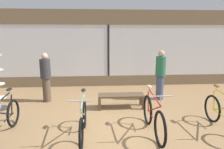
{
  "coord_description": "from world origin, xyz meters",
  "views": [
    {
      "loc": [
        -0.44,
        -4.46,
        2.27
      ],
      "look_at": [
        0.0,
        1.82,
        0.95
      ],
      "focal_mm": 32.0,
      "sensor_mm": 36.0,
      "label": 1
    }
  ],
  "objects_px": {
    "bicycle_far_right": "(224,115)",
    "display_bench": "(121,97)",
    "bicycle_left": "(83,121)",
    "customer_near_rack": "(160,74)",
    "customer_by_window": "(46,77)",
    "bicycle_right": "(153,117)",
    "bicycle_far_left": "(3,121)"
  },
  "relations": [
    {
      "from": "bicycle_left",
      "to": "customer_near_rack",
      "type": "xyz_separation_m",
      "value": [
        2.46,
        2.42,
        0.52
      ]
    },
    {
      "from": "bicycle_left",
      "to": "display_bench",
      "type": "height_order",
      "value": "bicycle_left"
    },
    {
      "from": "bicycle_far_left",
      "to": "bicycle_far_right",
      "type": "distance_m",
      "value": 5.02
    },
    {
      "from": "bicycle_far_left",
      "to": "display_bench",
      "type": "bearing_deg",
      "value": 29.27
    },
    {
      "from": "bicycle_far_left",
      "to": "customer_by_window",
      "type": "xyz_separation_m",
      "value": [
        0.37,
        2.32,
        0.48
      ]
    },
    {
      "from": "bicycle_far_right",
      "to": "display_bench",
      "type": "distance_m",
      "value": 2.77
    },
    {
      "from": "bicycle_right",
      "to": "customer_near_rack",
      "type": "distance_m",
      "value": 2.57
    },
    {
      "from": "display_bench",
      "to": "customer_by_window",
      "type": "xyz_separation_m",
      "value": [
        -2.41,
        0.76,
        0.51
      ]
    },
    {
      "from": "bicycle_far_right",
      "to": "bicycle_left",
      "type": "bearing_deg",
      "value": -178.83
    },
    {
      "from": "bicycle_right",
      "to": "display_bench",
      "type": "relative_size",
      "value": 1.26
    },
    {
      "from": "bicycle_left",
      "to": "bicycle_right",
      "type": "distance_m",
      "value": 1.57
    },
    {
      "from": "bicycle_left",
      "to": "bicycle_far_right",
      "type": "xyz_separation_m",
      "value": [
        3.27,
        0.07,
        0.01
      ]
    },
    {
      "from": "bicycle_far_right",
      "to": "display_bench",
      "type": "height_order",
      "value": "bicycle_far_right"
    },
    {
      "from": "display_bench",
      "to": "bicycle_right",
      "type": "bearing_deg",
      "value": -71.78
    },
    {
      "from": "bicycle_right",
      "to": "display_bench",
      "type": "bearing_deg",
      "value": 108.22
    },
    {
      "from": "bicycle_far_left",
      "to": "customer_by_window",
      "type": "bearing_deg",
      "value": 80.98
    },
    {
      "from": "bicycle_right",
      "to": "customer_by_window",
      "type": "bearing_deg",
      "value": 140.85
    },
    {
      "from": "display_bench",
      "to": "customer_near_rack",
      "type": "height_order",
      "value": "customer_near_rack"
    },
    {
      "from": "bicycle_far_left",
      "to": "bicycle_far_right",
      "type": "xyz_separation_m",
      "value": [
        5.02,
        -0.08,
        0.01
      ]
    },
    {
      "from": "display_bench",
      "to": "bicycle_left",
      "type": "bearing_deg",
      "value": -121.23
    },
    {
      "from": "bicycle_far_left",
      "to": "display_bench",
      "type": "height_order",
      "value": "bicycle_far_left"
    },
    {
      "from": "display_bench",
      "to": "customer_by_window",
      "type": "relative_size",
      "value": 0.86
    },
    {
      "from": "display_bench",
      "to": "bicycle_far_left",
      "type": "bearing_deg",
      "value": -150.73
    },
    {
      "from": "customer_near_rack",
      "to": "bicycle_far_left",
      "type": "bearing_deg",
      "value": -151.59
    },
    {
      "from": "display_bench",
      "to": "customer_by_window",
      "type": "height_order",
      "value": "customer_by_window"
    },
    {
      "from": "customer_by_window",
      "to": "bicycle_right",
      "type": "bearing_deg",
      "value": -39.15
    },
    {
      "from": "customer_near_rack",
      "to": "customer_by_window",
      "type": "bearing_deg",
      "value": 179.33
    },
    {
      "from": "bicycle_far_left",
      "to": "bicycle_left",
      "type": "height_order",
      "value": "bicycle_far_left"
    },
    {
      "from": "bicycle_far_right",
      "to": "customer_near_rack",
      "type": "xyz_separation_m",
      "value": [
        -0.81,
        2.35,
        0.51
      ]
    },
    {
      "from": "bicycle_far_left",
      "to": "bicycle_left",
      "type": "relative_size",
      "value": 1.05
    },
    {
      "from": "bicycle_left",
      "to": "customer_by_window",
      "type": "bearing_deg",
      "value": 119.29
    },
    {
      "from": "bicycle_far_right",
      "to": "display_bench",
      "type": "xyz_separation_m",
      "value": [
        -2.24,
        1.63,
        -0.04
      ]
    }
  ]
}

